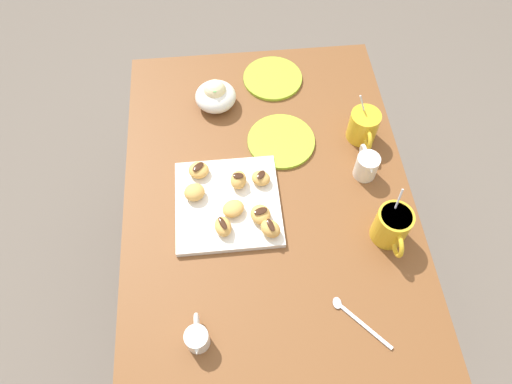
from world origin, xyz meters
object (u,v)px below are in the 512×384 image
at_px(dining_table, 267,215).
at_px(beignet_4, 270,229).
at_px(coffee_mug_mustard_right, 392,226).
at_px(pastry_plate_square, 228,203).
at_px(beignet_2, 194,192).
at_px(ice_cream_bowl, 215,95).
at_px(beignet_0, 223,227).
at_px(beignet_5, 233,209).
at_px(beignet_6, 199,170).
at_px(saucer_lime_right, 281,141).
at_px(beignet_7, 261,214).
at_px(chocolate_sauce_pitcher, 197,338).
at_px(coffee_mug_mustard_left, 364,126).
at_px(beignet_1, 261,178).
at_px(saucer_lime_left, 273,78).
at_px(cream_pitcher_white, 367,165).
at_px(beignet_3, 238,180).

xyz_separation_m(dining_table, beignet_4, (0.13, -0.01, 0.17)).
bearing_deg(coffee_mug_mustard_right, dining_table, -119.38).
height_order(pastry_plate_square, beignet_2, beignet_2).
relative_size(ice_cream_bowl, beignet_0, 2.19).
distance_m(beignet_5, beignet_6, 0.15).
xyz_separation_m(saucer_lime_right, beignet_0, (0.26, -0.18, 0.03)).
height_order(beignet_2, beignet_7, beignet_2).
bearing_deg(beignet_2, chocolate_sauce_pitcher, -0.71).
height_order(coffee_mug_mustard_left, beignet_2, coffee_mug_mustard_left).
relative_size(beignet_1, beignet_6, 0.92).
xyz_separation_m(chocolate_sauce_pitcher, beignet_4, (-0.24, 0.19, 0.00)).
distance_m(beignet_0, beignet_7, 0.10).
bearing_deg(beignet_1, beignet_7, -6.23).
xyz_separation_m(beignet_1, beignet_5, (0.08, -0.08, -0.00)).
relative_size(coffee_mug_mustard_left, saucer_lime_left, 0.76).
bearing_deg(cream_pitcher_white, beignet_1, -88.26).
relative_size(cream_pitcher_white, beignet_7, 1.92).
bearing_deg(beignet_6, cream_pitcher_white, 85.79).
bearing_deg(beignet_4, beignet_0, -98.83).
distance_m(chocolate_sauce_pitcher, beignet_7, 0.33).
bearing_deg(beignet_2, beignet_6, 169.45).
relative_size(ice_cream_bowl, beignet_5, 2.15).
distance_m(coffee_mug_mustard_right, beignet_4, 0.29).
bearing_deg(chocolate_sauce_pitcher, cream_pitcher_white, 131.30).
distance_m(pastry_plate_square, beignet_0, 0.08).
relative_size(beignet_0, beignet_3, 1.04).
relative_size(coffee_mug_mustard_right, saucer_lime_right, 0.81).
height_order(beignet_1, beignet_5, same).
height_order(dining_table, beignet_2, beignet_2).
xyz_separation_m(chocolate_sauce_pitcher, beignet_6, (-0.43, 0.02, -0.00)).
bearing_deg(beignet_4, beignet_1, -176.90).
xyz_separation_m(pastry_plate_square, beignet_0, (0.08, -0.02, 0.02)).
height_order(cream_pitcher_white, beignet_0, cream_pitcher_white).
xyz_separation_m(saucer_lime_left, beignet_7, (0.48, -0.09, 0.03)).
bearing_deg(beignet_6, beignet_7, 45.16).
distance_m(dining_table, saucer_lime_left, 0.42).
bearing_deg(coffee_mug_mustard_right, beignet_3, -116.42).
height_order(coffee_mug_mustard_right, beignet_2, coffee_mug_mustard_right).
height_order(coffee_mug_mustard_right, beignet_7, coffee_mug_mustard_right).
bearing_deg(beignet_6, pastry_plate_square, 36.06).
xyz_separation_m(dining_table, beignet_2, (0.01, -0.19, 0.17)).
relative_size(beignet_4, beignet_6, 0.98).
xyz_separation_m(saucer_lime_left, beignet_0, (0.51, -0.18, 0.03)).
xyz_separation_m(dining_table, beignet_5, (0.06, -0.09, 0.17)).
bearing_deg(pastry_plate_square, dining_table, 107.35).
relative_size(beignet_1, beignet_5, 0.89).
distance_m(coffee_mug_mustard_right, saucer_lime_right, 0.39).
bearing_deg(chocolate_sauce_pitcher, beignet_1, 155.68).
relative_size(ice_cream_bowl, beignet_2, 2.26).
height_order(ice_cream_bowl, beignet_2, ice_cream_bowl).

